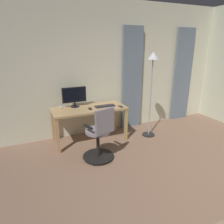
{
  "coord_description": "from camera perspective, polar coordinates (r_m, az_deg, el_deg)",
  "views": [
    {
      "loc": [
        2.05,
        1.45,
        1.98
      ],
      "look_at": [
        0.61,
        -1.82,
        0.79
      ],
      "focal_mm": 32.97,
      "sensor_mm": 36.0,
      "label": 1
    }
  ],
  "objects": [
    {
      "name": "curtain_right_panel",
      "position": [
        4.92,
        5.55,
        8.96
      ],
      "size": [
        0.5,
        0.06,
        2.36
      ],
      "primitive_type": "cube",
      "color": "slate",
      "rests_on": "ground"
    },
    {
      "name": "floor_lamp",
      "position": [
        4.41,
        11.06,
        10.27
      ],
      "size": [
        0.28,
        0.28,
        1.83
      ],
      "color": "black",
      "rests_on": "ground"
    },
    {
      "name": "desk",
      "position": [
        4.27,
        -6.31,
        -0.08
      ],
      "size": [
        1.51,
        0.64,
        0.73
      ],
      "color": "tan",
      "rests_on": "ground"
    },
    {
      "name": "computer_mouse",
      "position": [
        4.34,
        -13.95,
        1.35
      ],
      "size": [
        0.06,
        0.1,
        0.04
      ],
      "primitive_type": "ellipsoid",
      "color": "#B7BCC1",
      "rests_on": "desk"
    },
    {
      "name": "back_room_partition",
      "position": [
        4.84,
        1.52,
        11.96
      ],
      "size": [
        5.48,
        0.1,
        2.88
      ],
      "primitive_type": "cube",
      "color": "beige",
      "rests_on": "ground"
    },
    {
      "name": "computer_keyboard",
      "position": [
        4.31,
        -1.96,
        1.67
      ],
      "size": [
        0.42,
        0.13,
        0.02
      ],
      "primitive_type": "cube",
      "color": "#232328",
      "rests_on": "desk"
    },
    {
      "name": "cell_phone_by_monitor",
      "position": [
        4.3,
        2.42,
        1.52
      ],
      "size": [
        0.07,
        0.14,
        0.01
      ],
      "primitive_type": "cube",
      "rotation": [
        0.0,
        0.0,
        -0.0
      ],
      "color": "#232328",
      "rests_on": "desk"
    },
    {
      "name": "office_chair",
      "position": [
        3.6,
        -3.38,
        -6.6
      ],
      "size": [
        0.56,
        0.56,
        0.98
      ],
      "rotation": [
        0.0,
        0.0,
        3.44
      ],
      "color": "black",
      "rests_on": "ground"
    },
    {
      "name": "ground_plane",
      "position": [
        3.2,
        25.8,
        -21.98
      ],
      "size": [
        7.52,
        7.52,
        0.0
      ],
      "primitive_type": "plane",
      "color": "#81614C"
    },
    {
      "name": "computer_monitor",
      "position": [
        4.31,
        -10.42,
        4.46
      ],
      "size": [
        0.5,
        0.18,
        0.41
      ],
      "color": "black",
      "rests_on": "desk"
    },
    {
      "name": "curtain_left_panel",
      "position": [
        5.81,
        18.88,
        9.5
      ],
      "size": [
        0.53,
        0.06,
        2.36
      ],
      "primitive_type": "cube",
      "color": "slate",
      "rests_on": "ground"
    },
    {
      "name": "cell_phone_face_up",
      "position": [
        4.17,
        -6.1,
        0.93
      ],
      "size": [
        0.09,
        0.15,
        0.01
      ],
      "primitive_type": "cube",
      "rotation": [
        0.0,
        0.0,
        -0.16
      ],
      "color": "black",
      "rests_on": "desk"
    }
  ]
}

